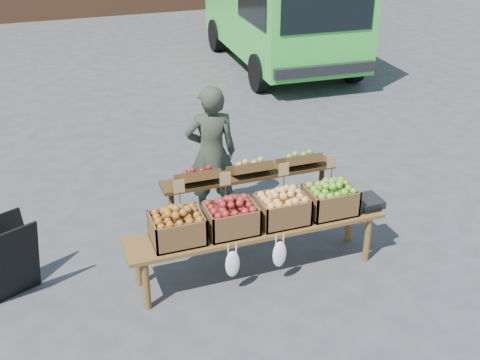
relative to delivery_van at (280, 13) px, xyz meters
name	(u,v)px	position (x,y,z in m)	size (l,w,h in m)	color
ground	(235,259)	(-3.37, -6.69, -1.11)	(80.00, 80.00, 0.00)	#444446
delivery_van	(280,13)	(0.00, 0.00, 0.00)	(2.28, 4.98, 2.23)	green
vendor	(211,153)	(-3.31, -5.69, -0.29)	(0.60, 0.40, 1.65)	#2D3628
chalkboard_sign	(7,260)	(-5.66, -6.55, -0.69)	(0.55, 0.31, 0.84)	black
back_table	(250,195)	(-3.05, -6.28, -0.59)	(2.10, 0.44, 1.04)	#3F2912
display_bench	(256,249)	(-3.24, -7.00, -0.83)	(2.70, 0.56, 0.57)	brown
crate_golden_apples	(177,228)	(-4.07, -7.00, -0.40)	(0.50, 0.40, 0.28)	#A86F2E
crate_russet_pears	(231,218)	(-3.52, -7.00, -0.40)	(0.50, 0.40, 0.28)	maroon
crate_red_apples	(282,209)	(-2.97, -7.00, -0.40)	(0.50, 0.40, 0.28)	gold
crate_green_apples	(330,200)	(-2.42, -7.00, -0.40)	(0.50, 0.40, 0.28)	#3F7710
weighing_scale	(365,202)	(-1.99, -7.00, -0.50)	(0.34, 0.30, 0.08)	black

